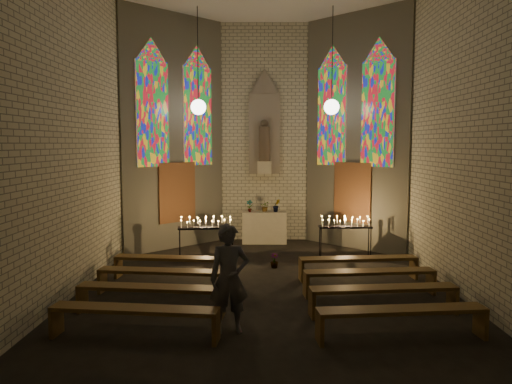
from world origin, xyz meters
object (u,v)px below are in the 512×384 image
Objects in this scene: votive_stand_left at (206,225)px; votive_stand_right at (345,224)px; aisle_flower_pot at (274,261)px; visitor at (229,278)px; altar at (264,227)px.

votive_stand_right is (3.85, 0.34, -0.03)m from votive_stand_left.
votive_stand_left reaches higher than aisle_flower_pot.
aisle_flower_pot is 2.21m from votive_stand_left.
visitor is (-2.88, -5.60, -0.01)m from votive_stand_right.
visitor reaches higher than votive_stand_right.
aisle_flower_pot is at bearing -85.87° from altar.
visitor reaches higher than votive_stand_left.
visitor is at bearing -94.84° from altar.
visitor is (-0.88, -4.33, 0.73)m from aisle_flower_pot.
altar is at bearing 137.97° from votive_stand_right.
aisle_flower_pot is 2.49m from votive_stand_right.
altar is 7.61m from visitor.
votive_stand_left is 1.05× the size of votive_stand_right.
votive_stand_left is at bearing -175.75° from votive_stand_right.
visitor reaches higher than aisle_flower_pot.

